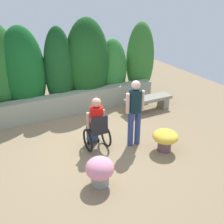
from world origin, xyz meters
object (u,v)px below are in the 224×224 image
(person_standing_companion, at_px, (135,109))
(flower_pot_purple_near, at_px, (165,138))
(flower_pot_terracotta_by_wall, at_px, (100,170))
(stone_bench, at_px, (148,102))
(person_in_wheelchair, at_px, (96,125))

(person_standing_companion, bearing_deg, flower_pot_purple_near, -61.89)
(flower_pot_purple_near, height_order, flower_pot_terracotta_by_wall, flower_pot_terracotta_by_wall)
(stone_bench, xyz_separation_m, person_in_wheelchair, (-2.33, -1.25, 0.32))
(stone_bench, relative_size, flower_pot_terracotta_by_wall, 2.54)
(person_standing_companion, xyz_separation_m, flower_pot_terracotta_by_wall, (-1.36, -0.99, -0.63))
(stone_bench, distance_m, flower_pot_terracotta_by_wall, 3.76)
(person_standing_companion, distance_m, flower_pot_terracotta_by_wall, 1.80)
(person_standing_companion, bearing_deg, flower_pot_terracotta_by_wall, -158.79)
(person_in_wheelchair, xyz_separation_m, person_standing_companion, (0.89, -0.28, 0.35))
(flower_pot_purple_near, relative_size, flower_pot_terracotta_by_wall, 0.99)
(flower_pot_purple_near, bearing_deg, person_in_wheelchair, 149.04)
(person_in_wheelchair, distance_m, flower_pot_purple_near, 1.67)
(stone_bench, height_order, flower_pot_purple_near, flower_pot_purple_near)
(stone_bench, bearing_deg, flower_pot_terracotta_by_wall, -135.57)
(stone_bench, relative_size, person_in_wheelchair, 1.17)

